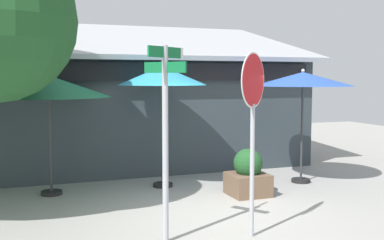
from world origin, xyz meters
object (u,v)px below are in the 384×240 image
object	(u,v)px
patio_umbrella_forest_green_left	(49,87)
patio_umbrella_royal_blue_right	(303,80)
street_sign_post	(165,125)
patio_umbrella_teal_center	(162,77)
stop_sign	(253,107)
sidewalk_planter	(248,175)

from	to	relation	value
patio_umbrella_forest_green_left	patio_umbrella_royal_blue_right	size ratio (longest dim) A/B	0.97
street_sign_post	patio_umbrella_royal_blue_right	world-z (taller)	street_sign_post
street_sign_post	patio_umbrella_forest_green_left	distance (m)	3.89
patio_umbrella_forest_green_left	patio_umbrella_teal_center	world-z (taller)	patio_umbrella_teal_center
street_sign_post	stop_sign	world-z (taller)	street_sign_post
patio_umbrella_forest_green_left	patio_umbrella_teal_center	xyz separation A→B (m)	(2.42, -0.09, 0.21)
stop_sign	sidewalk_planter	size ratio (longest dim) A/B	2.89
patio_umbrella_royal_blue_right	stop_sign	bearing A→B (deg)	-133.33
stop_sign	patio_umbrella_forest_green_left	bearing A→B (deg)	125.88
patio_umbrella_forest_green_left	sidewalk_planter	size ratio (longest dim) A/B	2.61
street_sign_post	patio_umbrella_royal_blue_right	size ratio (longest dim) A/B	1.10
street_sign_post	patio_umbrella_forest_green_left	bearing A→B (deg)	111.73
sidewalk_planter	patio_umbrella_forest_green_left	bearing A→B (deg)	159.43
patio_umbrella_forest_green_left	sidewalk_planter	distance (m)	4.53
patio_umbrella_teal_center	patio_umbrella_royal_blue_right	size ratio (longest dim) A/B	1.05
patio_umbrella_forest_green_left	patio_umbrella_teal_center	distance (m)	2.43
patio_umbrella_royal_blue_right	sidewalk_planter	size ratio (longest dim) A/B	2.70
street_sign_post	patio_umbrella_teal_center	xyz separation A→B (m)	(0.99, 3.49, 0.71)
patio_umbrella_royal_blue_right	sidewalk_planter	distance (m)	2.71
street_sign_post	patio_umbrella_teal_center	world-z (taller)	street_sign_post
stop_sign	patio_umbrella_teal_center	world-z (taller)	stop_sign
patio_umbrella_forest_green_left	patio_umbrella_royal_blue_right	xyz separation A→B (m)	(5.61, -0.78, 0.13)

